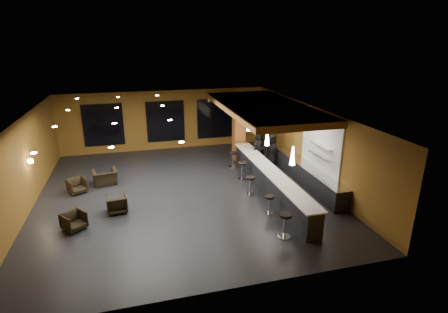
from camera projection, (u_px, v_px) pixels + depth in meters
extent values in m
cube|color=black|center=(183.00, 193.00, 15.28)|extent=(12.00, 13.00, 0.10)
cube|color=black|center=(179.00, 112.00, 14.11)|extent=(12.00, 13.00, 0.10)
cube|color=brown|center=(165.00, 120.00, 20.69)|extent=(12.00, 0.10, 3.50)
cube|color=brown|center=(219.00, 235.00, 8.71)|extent=(12.00, 0.10, 3.50)
cube|color=brown|center=(22.00, 167.00, 13.23)|extent=(0.10, 13.00, 3.50)
cube|color=brown|center=(311.00, 143.00, 16.16)|extent=(0.10, 13.00, 3.50)
cube|color=#AA6C31|center=(263.00, 107.00, 16.06)|extent=(3.60, 8.00, 0.28)
cube|color=black|center=(103.00, 125.00, 19.75)|extent=(2.20, 0.06, 2.40)
cube|color=black|center=(166.00, 121.00, 20.60)|extent=(2.20, 0.06, 2.40)
cube|color=black|center=(215.00, 118.00, 21.33)|extent=(2.20, 0.06, 2.40)
cube|color=white|center=(321.00, 145.00, 15.14)|extent=(0.06, 3.20, 2.40)
cube|color=black|center=(270.00, 182.00, 15.07)|extent=(0.60, 8.00, 1.00)
cube|color=silver|center=(270.00, 170.00, 14.90)|extent=(0.78, 8.10, 0.05)
cube|color=black|center=(306.00, 175.00, 16.04)|extent=(0.70, 6.00, 0.86)
cube|color=silver|center=(307.00, 165.00, 15.89)|extent=(0.72, 6.00, 0.03)
cube|color=silver|center=(320.00, 155.00, 15.06)|extent=(0.30, 1.50, 0.03)
cube|color=silver|center=(320.00, 145.00, 14.91)|extent=(0.30, 1.50, 0.03)
cube|color=#A85D25|center=(239.00, 128.00, 18.87)|extent=(0.60, 0.60, 3.50)
sphere|color=#FFE5B2|center=(30.00, 161.00, 13.72)|extent=(0.22, 0.22, 0.22)
cone|color=white|center=(293.00, 156.00, 12.64)|extent=(0.20, 0.20, 0.70)
cone|color=white|center=(267.00, 137.00, 14.93)|extent=(0.20, 0.20, 0.70)
cone|color=white|center=(249.00, 124.00, 17.21)|extent=(0.20, 0.20, 0.70)
imported|color=black|center=(258.00, 151.00, 17.66)|extent=(0.80, 0.66, 1.88)
imported|color=black|center=(262.00, 146.00, 18.51)|extent=(1.02, 0.86, 1.88)
imported|color=black|center=(271.00, 150.00, 18.01)|extent=(0.97, 0.76, 1.74)
imported|color=black|center=(74.00, 221.00, 12.21)|extent=(0.99, 0.99, 0.65)
imported|color=black|center=(117.00, 204.00, 13.43)|extent=(0.82, 0.84, 0.70)
imported|color=black|center=(77.00, 186.00, 15.10)|extent=(0.94, 0.95, 0.65)
imported|color=black|center=(105.00, 177.00, 15.98)|extent=(1.19, 1.09, 0.68)
cylinder|color=silver|center=(284.00, 236.00, 11.84)|extent=(0.44, 0.44, 0.03)
cylinder|color=silver|center=(285.00, 226.00, 11.71)|extent=(0.08, 0.08, 0.77)
cylinder|color=black|center=(285.00, 215.00, 11.58)|extent=(0.42, 0.42, 0.09)
cylinder|color=silver|center=(269.00, 213.00, 13.42)|extent=(0.37, 0.37, 0.03)
cylinder|color=silver|center=(269.00, 205.00, 13.31)|extent=(0.06, 0.06, 0.65)
cylinder|color=black|center=(270.00, 197.00, 13.19)|extent=(0.35, 0.35, 0.07)
cylinder|color=silver|center=(250.00, 194.00, 15.03)|extent=(0.41, 0.41, 0.03)
cylinder|color=silver|center=(250.00, 186.00, 14.91)|extent=(0.07, 0.07, 0.72)
cylinder|color=black|center=(250.00, 178.00, 14.79)|extent=(0.39, 0.39, 0.08)
cylinder|color=silver|center=(242.00, 179.00, 16.62)|extent=(0.43, 0.43, 0.03)
cylinder|color=silver|center=(242.00, 171.00, 16.50)|extent=(0.08, 0.08, 0.75)
cylinder|color=black|center=(242.00, 163.00, 16.37)|extent=(0.41, 0.41, 0.09)
cylinder|color=silver|center=(233.00, 167.00, 18.18)|extent=(0.41, 0.41, 0.03)
cylinder|color=silver|center=(233.00, 160.00, 18.06)|extent=(0.07, 0.07, 0.73)
cylinder|color=black|center=(233.00, 153.00, 17.93)|extent=(0.39, 0.39, 0.08)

